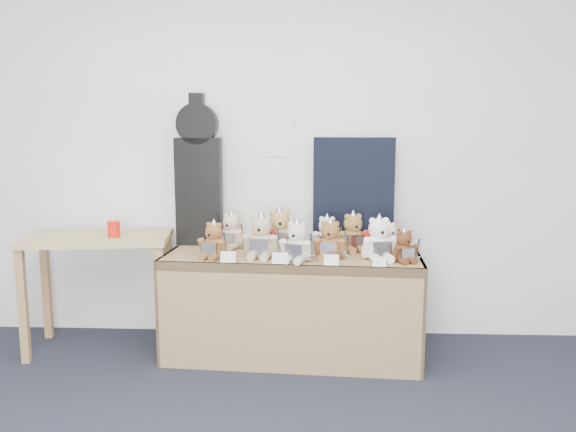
{
  "coord_description": "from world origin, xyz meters",
  "views": [
    {
      "loc": [
        0.34,
        -1.46,
        1.47
      ],
      "look_at": [
        0.19,
        2.0,
        0.94
      ],
      "focal_mm": 35.0,
      "sensor_mm": 36.0,
      "label": 1
    }
  ],
  "objects_px": {
    "side_table": "(99,254)",
    "teddy_front_centre": "(297,243)",
    "teddy_front_right": "(330,241)",
    "teddy_back_right": "(353,234)",
    "teddy_front_left": "(261,238)",
    "display_table": "(292,277)",
    "teddy_back_left": "(231,232)",
    "guitar_case": "(198,172)",
    "teddy_front_far_right": "(379,241)",
    "teddy_front_end": "(404,248)",
    "teddy_back_centre_right": "(327,235)",
    "teddy_back_centre_left": "(280,231)",
    "red_cup": "(114,229)",
    "teddy_back_end": "(389,239)",
    "teddy_front_far_left": "(214,242)"
  },
  "relations": [
    {
      "from": "display_table",
      "to": "side_table",
      "type": "bearing_deg",
      "value": 179.32
    },
    {
      "from": "guitar_case",
      "to": "red_cup",
      "type": "distance_m",
      "value": 0.67
    },
    {
      "from": "teddy_back_centre_left",
      "to": "teddy_front_left",
      "type": "bearing_deg",
      "value": -119.15
    },
    {
      "from": "display_table",
      "to": "teddy_front_end",
      "type": "distance_m",
      "value": 0.74
    },
    {
      "from": "teddy_front_left",
      "to": "teddy_front_end",
      "type": "distance_m",
      "value": 0.88
    },
    {
      "from": "teddy_front_end",
      "to": "red_cup",
      "type": "bearing_deg",
      "value": 153.5
    },
    {
      "from": "teddy_front_far_right",
      "to": "teddy_front_end",
      "type": "xyz_separation_m",
      "value": [
        0.15,
        -0.06,
        -0.03
      ]
    },
    {
      "from": "red_cup",
      "to": "teddy_front_end",
      "type": "height_order",
      "value": "teddy_front_end"
    },
    {
      "from": "display_table",
      "to": "teddy_front_centre",
      "type": "relative_size",
      "value": 6.01
    },
    {
      "from": "red_cup",
      "to": "teddy_back_left",
      "type": "distance_m",
      "value": 0.76
    },
    {
      "from": "teddy_back_centre_left",
      "to": "teddy_back_centre_right",
      "type": "relative_size",
      "value": 1.2
    },
    {
      "from": "guitar_case",
      "to": "teddy_back_end",
      "type": "relative_size",
      "value": 4.65
    },
    {
      "from": "teddy_front_far_left",
      "to": "teddy_front_right",
      "type": "relative_size",
      "value": 0.96
    },
    {
      "from": "guitar_case",
      "to": "teddy_front_far_left",
      "type": "relative_size",
      "value": 3.99
    },
    {
      "from": "teddy_front_centre",
      "to": "teddy_front_end",
      "type": "bearing_deg",
      "value": 17.78
    },
    {
      "from": "teddy_back_centre_right",
      "to": "teddy_back_centre_left",
      "type": "bearing_deg",
      "value": -172.49
    },
    {
      "from": "teddy_front_left",
      "to": "teddy_back_right",
      "type": "xyz_separation_m",
      "value": [
        0.59,
        0.21,
        -0.01
      ]
    },
    {
      "from": "guitar_case",
      "to": "teddy_front_far_left",
      "type": "distance_m",
      "value": 0.6
    },
    {
      "from": "guitar_case",
      "to": "teddy_back_left",
      "type": "height_order",
      "value": "guitar_case"
    },
    {
      "from": "guitar_case",
      "to": "teddy_front_right",
      "type": "bearing_deg",
      "value": -21.19
    },
    {
      "from": "teddy_front_far_right",
      "to": "teddy_front_right",
      "type": "bearing_deg",
      "value": 165.68
    },
    {
      "from": "red_cup",
      "to": "teddy_back_centre_left",
      "type": "distance_m",
      "value": 1.08
    },
    {
      "from": "teddy_front_right",
      "to": "teddy_back_centre_left",
      "type": "relative_size",
      "value": 0.88
    },
    {
      "from": "side_table",
      "to": "teddy_front_far_right",
      "type": "xyz_separation_m",
      "value": [
        1.84,
        -0.21,
        0.15
      ]
    },
    {
      "from": "guitar_case",
      "to": "teddy_front_left",
      "type": "relative_size",
      "value": 3.35
    },
    {
      "from": "guitar_case",
      "to": "teddy_front_left",
      "type": "bearing_deg",
      "value": -36.66
    },
    {
      "from": "side_table",
      "to": "red_cup",
      "type": "distance_m",
      "value": 0.23
    },
    {
      "from": "side_table",
      "to": "teddy_front_centre",
      "type": "height_order",
      "value": "teddy_front_centre"
    },
    {
      "from": "guitar_case",
      "to": "teddy_front_right",
      "type": "xyz_separation_m",
      "value": [
        0.89,
        -0.39,
        -0.4
      ]
    },
    {
      "from": "teddy_front_centre",
      "to": "side_table",
      "type": "bearing_deg",
      "value": -174.56
    },
    {
      "from": "teddy_back_right",
      "to": "teddy_front_left",
      "type": "bearing_deg",
      "value": -175.88
    },
    {
      "from": "teddy_front_right",
      "to": "side_table",
      "type": "bearing_deg",
      "value": -175.53
    },
    {
      "from": "teddy_front_left",
      "to": "teddy_back_right",
      "type": "relative_size",
      "value": 1.08
    },
    {
      "from": "guitar_case",
      "to": "red_cup",
      "type": "height_order",
      "value": "guitar_case"
    },
    {
      "from": "teddy_front_right",
      "to": "teddy_back_right",
      "type": "bearing_deg",
      "value": 66.28
    },
    {
      "from": "teddy_front_left",
      "to": "teddy_back_left",
      "type": "bearing_deg",
      "value": 138.81
    },
    {
      "from": "red_cup",
      "to": "teddy_back_centre_right",
      "type": "bearing_deg",
      "value": 4.63
    },
    {
      "from": "teddy_back_centre_right",
      "to": "side_table",
      "type": "bearing_deg",
      "value": -170.89
    },
    {
      "from": "teddy_front_far_left",
      "to": "teddy_front_far_right",
      "type": "bearing_deg",
      "value": 19.84
    },
    {
      "from": "display_table",
      "to": "side_table",
      "type": "distance_m",
      "value": 1.31
    },
    {
      "from": "display_table",
      "to": "teddy_back_centre_left",
      "type": "xyz_separation_m",
      "value": [
        -0.09,
        0.16,
        0.27
      ]
    },
    {
      "from": "teddy_front_left",
      "to": "side_table",
      "type": "bearing_deg",
      "value": 179.11
    },
    {
      "from": "teddy_front_end",
      "to": "guitar_case",
      "type": "bearing_deg",
      "value": 140.66
    },
    {
      "from": "teddy_back_centre_left",
      "to": "teddy_front_right",
      "type": "bearing_deg",
      "value": -43.13
    },
    {
      "from": "teddy_front_far_left",
      "to": "teddy_front_left",
      "type": "bearing_deg",
      "value": 26.37
    },
    {
      "from": "teddy_front_far_right",
      "to": "teddy_front_end",
      "type": "height_order",
      "value": "teddy_front_far_right"
    },
    {
      "from": "teddy_back_centre_right",
      "to": "teddy_front_far_right",
      "type": "bearing_deg",
      "value": -33.33
    },
    {
      "from": "teddy_back_left",
      "to": "teddy_back_end",
      "type": "bearing_deg",
      "value": 15.46
    },
    {
      "from": "display_table",
      "to": "teddy_front_far_right",
      "type": "relative_size",
      "value": 5.57
    },
    {
      "from": "side_table",
      "to": "teddy_back_end",
      "type": "distance_m",
      "value": 1.93
    }
  ]
}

